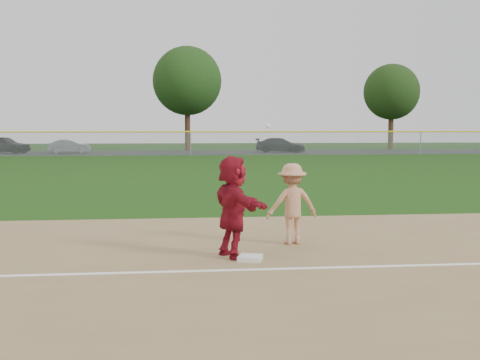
{
  "coord_description": "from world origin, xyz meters",
  "views": [
    {
      "loc": [
        -1.29,
        -10.4,
        2.35
      ],
      "look_at": [
        0.0,
        1.5,
        1.3
      ],
      "focal_mm": 45.0,
      "sensor_mm": 36.0,
      "label": 1
    }
  ],
  "objects": [
    {
      "name": "first_base",
      "position": [
        0.01,
        -0.1,
        0.06
      ],
      "size": [
        0.49,
        0.49,
        0.09
      ],
      "primitive_type": "cube",
      "rotation": [
        0.0,
        0.0,
        -0.31
      ],
      "color": "white",
      "rests_on": "infield_dirt"
    },
    {
      "name": "car_right",
      "position": [
        8.65,
        45.83,
        0.69
      ],
      "size": [
        4.97,
        2.79,
        1.36
      ],
      "primitive_type": "imported",
      "rotation": [
        0.0,
        0.0,
        1.37
      ],
      "color": "black",
      "rests_on": "parking_asphalt"
    },
    {
      "name": "first_base_play",
      "position": [
        1.03,
        1.35,
        0.83
      ],
      "size": [
        1.18,
        1.01,
        2.4
      ],
      "color": "#A4A4A7",
      "rests_on": "infield_dirt"
    },
    {
      "name": "outfield_fence",
      "position": [
        0.0,
        40.0,
        1.96
      ],
      "size": [
        110.0,
        0.12,
        110.0
      ],
      "color": "#999EA0",
      "rests_on": "ground"
    },
    {
      "name": "car_mid",
      "position": [
        -10.91,
        45.62,
        0.63
      ],
      "size": [
        3.98,
        2.09,
        1.25
      ],
      "primitive_type": "imported",
      "rotation": [
        0.0,
        0.0,
        1.78
      ],
      "color": "#5A5C61",
      "rests_on": "parking_asphalt"
    },
    {
      "name": "parking_asphalt",
      "position": [
        0.0,
        46.0,
        0.01
      ],
      "size": [
        120.0,
        10.0,
        0.01
      ],
      "primitive_type": "cube",
      "color": "black",
      "rests_on": "ground"
    },
    {
      "name": "tree_3",
      "position": [
        22.0,
        52.8,
        6.16
      ],
      "size": [
        6.0,
        6.0,
        9.19
      ],
      "color": "#3B2515",
      "rests_on": "ground"
    },
    {
      "name": "car_left",
      "position": [
        -16.71,
        46.03,
        0.8
      ],
      "size": [
        4.94,
        2.88,
        1.58
      ],
      "primitive_type": "imported",
      "rotation": [
        0.0,
        0.0,
        1.34
      ],
      "color": "black",
      "rests_on": "parking_asphalt"
    },
    {
      "name": "foul_line",
      "position": [
        0.0,
        -0.8,
        0.03
      ],
      "size": [
        60.0,
        0.1,
        0.01
      ],
      "primitive_type": "cube",
      "color": "white",
      "rests_on": "infield_dirt"
    },
    {
      "name": "tree_2",
      "position": [
        0.0,
        51.5,
        7.06
      ],
      "size": [
        7.0,
        7.0,
        10.58
      ],
      "color": "#392114",
      "rests_on": "ground"
    },
    {
      "name": "base_runner",
      "position": [
        -0.26,
        0.23,
        0.94
      ],
      "size": [
        1.11,
        1.78,
        1.83
      ],
      "primitive_type": "imported",
      "rotation": [
        0.0,
        0.0,
        1.93
      ],
      "color": "maroon",
      "rests_on": "infield_dirt"
    },
    {
      "name": "ground",
      "position": [
        0.0,
        0.0,
        0.0
      ],
      "size": [
        160.0,
        160.0,
        0.0
      ],
      "primitive_type": "plane",
      "color": "#163C0B",
      "rests_on": "ground"
    }
  ]
}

